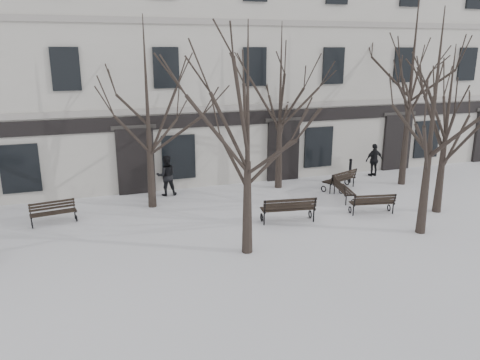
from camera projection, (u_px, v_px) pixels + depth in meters
name	position (u px, v px, depth m)	size (l,w,h in m)	color
ground	(282.00, 254.00, 14.58)	(100.00, 100.00, 0.00)	white
building	(187.00, 62.00, 24.91)	(40.40, 10.20, 11.40)	beige
tree_1	(248.00, 114.00, 13.55)	(4.87, 4.87, 6.96)	black
tree_2	(435.00, 98.00, 15.04)	(5.21, 5.21, 7.44)	black
tree_3	(448.00, 111.00, 17.32)	(4.44, 4.44, 6.34)	black
tree_4	(147.00, 91.00, 17.73)	(5.19, 5.19, 7.42)	black
tree_5	(281.00, 87.00, 20.39)	(5.12, 5.12, 7.31)	black
tree_6	(413.00, 61.00, 20.63)	(6.35, 6.35, 9.07)	black
bench_1	(288.00, 208.00, 17.09)	(2.06, 1.00, 1.00)	black
bench_2	(373.00, 203.00, 18.00)	(1.77, 0.91, 0.85)	black
bench_3	(53.00, 212.00, 17.05)	(1.65, 0.81, 0.80)	black
bench_4	(340.00, 179.00, 21.14)	(1.88, 1.26, 0.90)	black
bench_5	(343.00, 189.00, 19.77)	(0.94, 1.73, 0.83)	black
bollard_a	(150.00, 189.00, 19.32)	(0.14, 0.14, 1.09)	black
bollard_b	(350.00, 170.00, 22.24)	(0.15, 0.15, 1.17)	black
pedestrian_b	(167.00, 195.00, 20.46)	(0.86, 0.67, 1.77)	black
pedestrian_c	(373.00, 176.00, 23.57)	(0.97, 0.40, 1.65)	black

